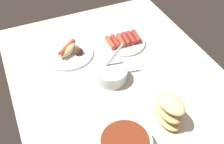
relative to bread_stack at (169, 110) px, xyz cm
name	(u,v)px	position (x,y,z in cm)	size (l,w,h in cm)	color
ground_plane	(122,84)	(24.25, 7.21, -6.90)	(120.00, 90.00, 3.00)	beige
bread_stack	(169,110)	(0.00, 0.00, 0.00)	(14.87, 9.89, 10.80)	tan
bowl_coleslaw	(111,74)	(28.01, 10.75, -2.28)	(13.97, 14.27, 15.02)	silver
bowl_chili	(125,144)	(-4.98, 20.05, -2.49)	(18.39, 18.39, 5.32)	white
plate_sausages	(123,41)	(48.43, -4.88, -4.15)	(21.62, 21.62, 3.53)	white
plate_hotdog_assembled	(68,52)	(51.07, 22.81, -3.70)	(23.87, 23.87, 5.61)	white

